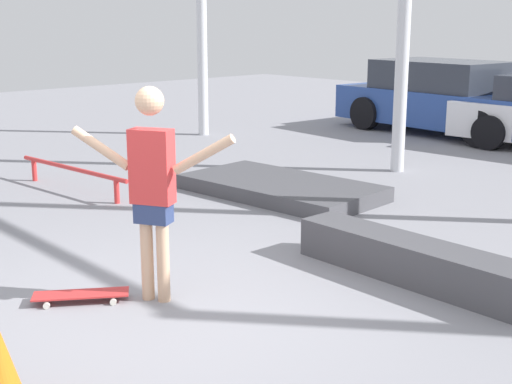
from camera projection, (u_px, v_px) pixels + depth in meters
name	position (u px, v px, depth m)	size (l,w,h in m)	color
ground_plane	(163.00, 314.00, 5.67)	(36.00, 36.00, 0.00)	gray
skateboarder	(152.00, 180.00, 5.73)	(1.28, 0.77, 1.78)	#DBAD89
skateboard	(81.00, 295.00, 5.90)	(0.61, 0.77, 0.08)	red
grind_box	(414.00, 261.00, 6.36)	(2.39, 0.45, 0.37)	#47474C
manual_pad	(281.00, 188.00, 9.49)	(2.64, 1.38, 0.20)	#47474C
grind_rail	(72.00, 172.00, 9.65)	(2.36, 0.29, 0.35)	red
parked_car_blue	(445.00, 99.00, 14.51)	(4.66, 2.21, 1.47)	#284793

